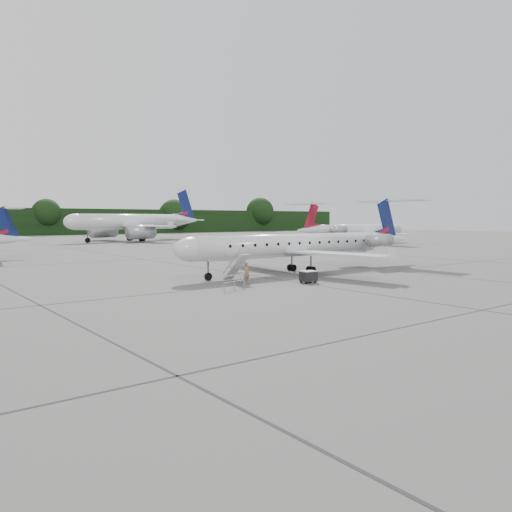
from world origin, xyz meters
TOP-DOWN VIEW (x-y plane):
  - ground at (0.00, 0.00)m, footprint 320.00×320.00m
  - treeline at (0.00, 130.00)m, footprint 260.00×4.00m
  - main_regional_jet at (0.73, 7.34)m, footprint 27.54×20.07m
  - airstair at (-7.23, 5.01)m, footprint 0.89×2.33m
  - passenger at (-7.20, 3.70)m, footprint 0.70×0.58m
  - safety_railing at (-9.67, 1.81)m, footprint 2.13×0.71m
  - baggage_cart at (-3.14, 1.30)m, footprint 1.22×1.02m
  - bg_narrowbody at (15.12, 76.81)m, footprint 37.39×30.61m
  - bg_regional_right at (44.98, 36.98)m, footprint 30.03×22.43m

SIDE VIEW (x-z plane):
  - ground at x=0.00m, z-range 0.00..0.00m
  - baggage_cart at x=-3.14m, z-range 0.00..0.98m
  - safety_railing at x=-9.67m, z-range 0.00..1.00m
  - passenger at x=-7.20m, z-range 0.00..1.64m
  - airstair at x=-7.23m, z-range 0.00..2.18m
  - main_regional_jet at x=0.73m, z-range 0.00..6.97m
  - bg_regional_right at x=44.98m, z-range 0.00..7.58m
  - treeline at x=0.00m, z-range 0.00..8.00m
  - bg_narrowbody at x=15.12m, z-range 0.00..11.77m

